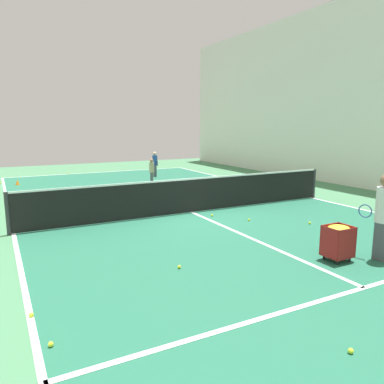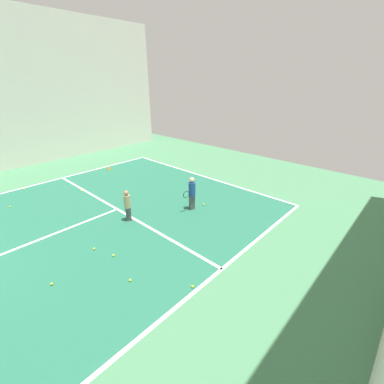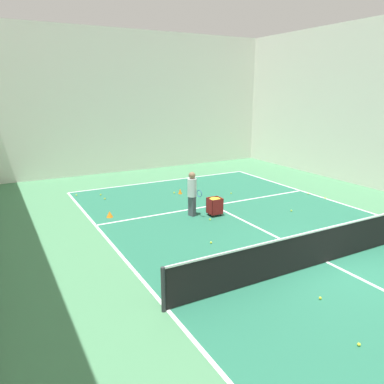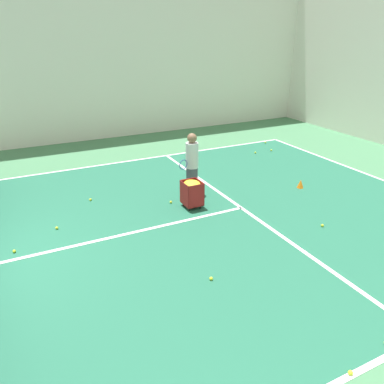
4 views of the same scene
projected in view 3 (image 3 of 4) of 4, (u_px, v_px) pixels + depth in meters
name	position (u px, v px, depth m)	size (l,w,h in m)	color
ground_plane	(327.00, 262.00, 10.90)	(33.87, 33.87, 0.00)	#477F56
court_playing_area	(327.00, 262.00, 10.90)	(10.23, 22.82, 0.00)	#23664C
line_baseline_far	(164.00, 181.00, 20.55)	(10.23, 0.10, 0.00)	white
line_sideline_left	(168.00, 310.00, 8.53)	(0.10, 22.82, 0.00)	white
line_service_far	(213.00, 205.00, 16.21)	(10.23, 0.10, 0.00)	white
line_centre_service	(327.00, 262.00, 10.90)	(0.10, 12.55, 0.00)	white
hall_enclosure_far	(137.00, 102.00, 22.50)	(17.28, 0.15, 8.21)	silver
tennis_net	(328.00, 244.00, 10.75)	(10.53, 0.10, 1.10)	#2D2D33
coach_at_net	(192.00, 191.00, 14.63)	(0.44, 0.69, 1.78)	#4C4C56
ball_cart	(215.00, 203.00, 14.81)	(0.52, 0.47, 0.74)	maroon
training_cone_0	(110.00, 214.00, 14.70)	(0.26, 0.26, 0.24)	orange
training_cone_2	(180.00, 191.00, 17.99)	(0.20, 0.20, 0.25)	orange
tennis_ball_2	(76.00, 195.00, 17.67)	(0.07, 0.07, 0.07)	yellow
tennis_ball_3	(105.00, 199.00, 17.10)	(0.07, 0.07, 0.07)	yellow
tennis_ball_4	(359.00, 344.00, 7.33)	(0.07, 0.07, 0.07)	yellow
tennis_ball_5	(231.00, 193.00, 18.00)	(0.07, 0.07, 0.07)	yellow
tennis_ball_7	(308.00, 194.00, 17.92)	(0.07, 0.07, 0.07)	yellow
tennis_ball_8	(101.00, 195.00, 17.74)	(0.07, 0.07, 0.07)	yellow
tennis_ball_11	(263.00, 247.00, 11.89)	(0.07, 0.07, 0.07)	yellow
tennis_ball_13	(211.00, 243.00, 12.20)	(0.07, 0.07, 0.07)	yellow
tennis_ball_14	(291.00, 211.00, 15.41)	(0.07, 0.07, 0.07)	yellow
tennis_ball_15	(174.00, 193.00, 18.09)	(0.07, 0.07, 0.07)	yellow
tennis_ball_16	(210.00, 219.00, 14.37)	(0.07, 0.07, 0.07)	yellow
tennis_ball_17	(325.00, 198.00, 17.22)	(0.07, 0.07, 0.07)	yellow
tennis_ball_19	(301.00, 253.00, 11.39)	(0.07, 0.07, 0.07)	yellow
tennis_ball_20	(320.00, 298.00, 8.96)	(0.07, 0.07, 0.07)	yellow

